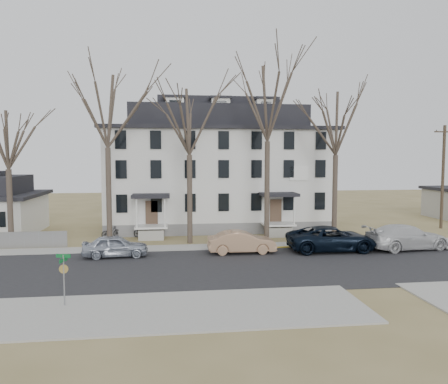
{
  "coord_description": "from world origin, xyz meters",
  "views": [
    {
      "loc": [
        -6.56,
        -23.28,
        6.57
      ],
      "look_at": [
        -2.47,
        9.0,
        3.98
      ],
      "focal_mm": 35.0,
      "sensor_mm": 36.0,
      "label": 1
    }
  ],
  "objects": [
    {
      "name": "tree_mid_right",
      "position": [
        6.5,
        9.8,
        9.6
      ],
      "size": [
        7.8,
        7.8,
        12.74
      ],
      "color": "#473B31",
      "rests_on": "ground"
    },
    {
      "name": "car_white",
      "position": [
        10.21,
        5.51,
        0.88
      ],
      "size": [
        6.28,
        3.15,
        1.75
      ],
      "primitive_type": "imported",
      "rotation": [
        0.0,
        0.0,
        1.69
      ],
      "color": "silver",
      "rests_on": "ground"
    },
    {
      "name": "bicycle_right",
      "position": [
        -11.27,
        12.7,
        0.49
      ],
      "size": [
        1.64,
        1.18,
        0.97
      ],
      "primitive_type": "imported",
      "rotation": [
        0.0,
        0.0,
        2.07
      ],
      "color": "black",
      "rests_on": "ground"
    },
    {
      "name": "near_sidewalk_left",
      "position": [
        -8.0,
        -5.0,
        0.0
      ],
      "size": [
        20.0,
        5.0,
        0.08
      ],
      "primitive_type": "cube",
      "color": "#A09F97",
      "rests_on": "ground"
    },
    {
      "name": "tree_center",
      "position": [
        1.0,
        9.8,
        11.08
      ],
      "size": [
        9.0,
        9.0,
        14.7
      ],
      "color": "#473B31",
      "rests_on": "ground"
    },
    {
      "name": "boarding_house",
      "position": [
        -2.0,
        17.95,
        5.38
      ],
      "size": [
        20.8,
        12.36,
        12.05
      ],
      "color": "slate",
      "rests_on": "ground"
    },
    {
      "name": "car_navy",
      "position": [
        4.71,
        5.67,
        0.86
      ],
      "size": [
        6.27,
        2.98,
        1.73
      ],
      "primitive_type": "imported",
      "rotation": [
        0.0,
        0.0,
        1.55
      ],
      "color": "black",
      "rests_on": "ground"
    },
    {
      "name": "car_silver",
      "position": [
        -10.1,
        5.65,
        0.72
      ],
      "size": [
        4.32,
        1.97,
        1.44
      ],
      "primitive_type": "imported",
      "rotation": [
        0.0,
        0.0,
        1.63
      ],
      "color": "#A5ADBB",
      "rests_on": "ground"
    },
    {
      "name": "main_road",
      "position": [
        0.0,
        2.0,
        0.0
      ],
      "size": [
        120.0,
        10.0,
        0.04
      ],
      "primitive_type": "cube",
      "color": "#27272A",
      "rests_on": "ground"
    },
    {
      "name": "street_sign",
      "position": [
        -11.16,
        -3.82,
        1.59
      ],
      "size": [
        0.67,
        0.67,
        2.36
      ],
      "rotation": [
        0.0,
        0.0,
        -0.27
      ],
      "color": "gray",
      "rests_on": "ground"
    },
    {
      "name": "bicycle_left",
      "position": [
        -8.66,
        12.35,
        0.47
      ],
      "size": [
        1.87,
        1.38,
        0.94
      ],
      "primitive_type": "imported",
      "rotation": [
        0.0,
        0.0,
        1.09
      ],
      "color": "black",
      "rests_on": "ground"
    },
    {
      "name": "utility_pole_far",
      "position": [
        18.5,
        14.0,
        4.9
      ],
      "size": [
        2.0,
        0.28,
        9.5
      ],
      "color": "#3D3023",
      "rests_on": "ground"
    },
    {
      "name": "car_tan",
      "position": [
        -1.67,
        5.76,
        0.76
      ],
      "size": [
        4.65,
        1.68,
        1.52
      ],
      "primitive_type": "imported",
      "rotation": [
        0.0,
        0.0,
        1.56
      ],
      "color": "#A27C5C",
      "rests_on": "ground"
    },
    {
      "name": "yellow_curb",
      "position": [
        5.0,
        7.1,
        0.0
      ],
      "size": [
        14.0,
        0.25,
        0.06
      ],
      "primitive_type": "cube",
      "color": "gold",
      "rests_on": "ground"
    },
    {
      "name": "tree_mid_left",
      "position": [
        -5.0,
        9.8,
        9.6
      ],
      "size": [
        7.8,
        7.8,
        12.74
      ],
      "color": "#473B31",
      "rests_on": "ground"
    },
    {
      "name": "tree_bungalow",
      "position": [
        -18.0,
        9.8,
        8.12
      ],
      "size": [
        6.6,
        6.6,
        10.78
      ],
      "color": "#473B31",
      "rests_on": "ground"
    },
    {
      "name": "tree_far_left",
      "position": [
        -11.0,
        9.8,
        10.34
      ],
      "size": [
        8.4,
        8.4,
        13.72
      ],
      "color": "#473B31",
      "rests_on": "ground"
    },
    {
      "name": "ground",
      "position": [
        0.0,
        0.0,
        0.0
      ],
      "size": [
        120.0,
        120.0,
        0.0
      ],
      "primitive_type": "plane",
      "color": "olive",
      "rests_on": "ground"
    },
    {
      "name": "far_sidewalk",
      "position": [
        0.0,
        8.0,
        0.0
      ],
      "size": [
        120.0,
        2.0,
        0.08
      ],
      "primitive_type": "cube",
      "color": "#A09F97",
      "rests_on": "ground"
    }
  ]
}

